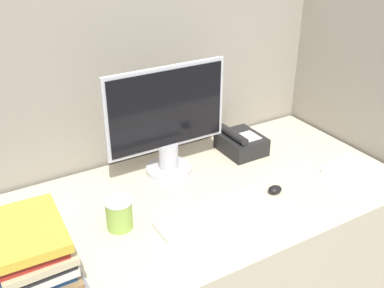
{
  "coord_description": "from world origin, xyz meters",
  "views": [
    {
      "loc": [
        -0.75,
        -0.83,
        1.75
      ],
      "look_at": [
        -0.0,
        0.44,
        0.98
      ],
      "focal_mm": 42.0,
      "sensor_mm": 36.0,
      "label": 1
    }
  ],
  "objects_px": {
    "book_stack": "(32,258)",
    "desk_telephone": "(241,143)",
    "monitor": "(167,123)",
    "keyboard": "(214,213)",
    "coffee_cup": "(119,214)",
    "mouse": "(275,190)"
  },
  "relations": [
    {
      "from": "monitor",
      "to": "desk_telephone",
      "type": "height_order",
      "value": "monitor"
    },
    {
      "from": "monitor",
      "to": "book_stack",
      "type": "distance_m",
      "value": 0.76
    },
    {
      "from": "monitor",
      "to": "keyboard",
      "type": "height_order",
      "value": "monitor"
    },
    {
      "from": "mouse",
      "to": "book_stack",
      "type": "bearing_deg",
      "value": -178.68
    },
    {
      "from": "book_stack",
      "to": "desk_telephone",
      "type": "distance_m",
      "value": 1.07
    },
    {
      "from": "monitor",
      "to": "keyboard",
      "type": "xyz_separation_m",
      "value": [
        -0.01,
        -0.36,
        -0.21
      ]
    },
    {
      "from": "coffee_cup",
      "to": "desk_telephone",
      "type": "relative_size",
      "value": 0.56
    },
    {
      "from": "monitor",
      "to": "desk_telephone",
      "type": "bearing_deg",
      "value": -2.82
    },
    {
      "from": "monitor",
      "to": "keyboard",
      "type": "relative_size",
      "value": 1.18
    },
    {
      "from": "mouse",
      "to": "coffee_cup",
      "type": "bearing_deg",
      "value": 169.77
    },
    {
      "from": "desk_telephone",
      "to": "book_stack",
      "type": "bearing_deg",
      "value": -160.01
    },
    {
      "from": "monitor",
      "to": "coffee_cup",
      "type": "xyz_separation_m",
      "value": [
        -0.33,
        -0.25,
        -0.16
      ]
    },
    {
      "from": "mouse",
      "to": "keyboard",
      "type": "bearing_deg",
      "value": -179.6
    },
    {
      "from": "book_stack",
      "to": "keyboard",
      "type": "bearing_deg",
      "value": 1.73
    },
    {
      "from": "keyboard",
      "to": "book_stack",
      "type": "xyz_separation_m",
      "value": [
        -0.64,
        -0.02,
        0.09
      ]
    },
    {
      "from": "keyboard",
      "to": "coffee_cup",
      "type": "distance_m",
      "value": 0.34
    },
    {
      "from": "coffee_cup",
      "to": "keyboard",
      "type": "bearing_deg",
      "value": -19.17
    },
    {
      "from": "coffee_cup",
      "to": "desk_telephone",
      "type": "xyz_separation_m",
      "value": [
        0.69,
        0.24,
        -0.01
      ]
    },
    {
      "from": "keyboard",
      "to": "book_stack",
      "type": "bearing_deg",
      "value": -178.27
    },
    {
      "from": "mouse",
      "to": "desk_telephone",
      "type": "relative_size",
      "value": 0.29
    },
    {
      "from": "monitor",
      "to": "book_stack",
      "type": "height_order",
      "value": "monitor"
    },
    {
      "from": "keyboard",
      "to": "book_stack",
      "type": "height_order",
      "value": "book_stack"
    }
  ]
}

